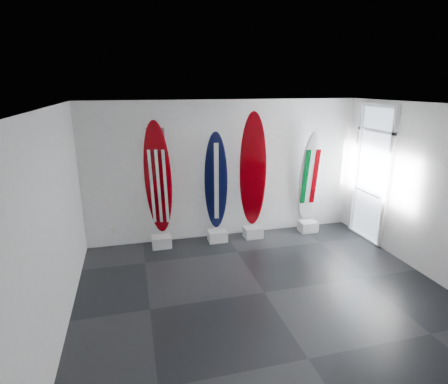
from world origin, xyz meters
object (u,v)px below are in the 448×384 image
object	(u,v)px
surfboard_navy	(216,182)
surfboard_swiss	(253,171)
surfboard_usa	(158,179)
surfboard_italy	(309,177)

from	to	relation	value
surfboard_navy	surfboard_swiss	xyz separation A→B (m)	(0.82, 0.00, 0.19)
surfboard_navy	surfboard_usa	bearing A→B (deg)	-166.04
surfboard_swiss	surfboard_italy	size ratio (longest dim) A/B	1.20
surfboard_usa	surfboard_navy	world-z (taller)	surfboard_usa
surfboard_swiss	surfboard_usa	bearing A→B (deg)	-158.38
surfboard_swiss	surfboard_italy	xyz separation A→B (m)	(1.35, 0.00, -0.22)
surfboard_usa	surfboard_italy	size ratio (longest dim) A/B	1.15
surfboard_usa	surfboard_navy	xyz separation A→B (m)	(1.20, 0.00, -0.13)
surfboard_navy	surfboard_swiss	world-z (taller)	surfboard_swiss
surfboard_navy	surfboard_swiss	bearing A→B (deg)	13.96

